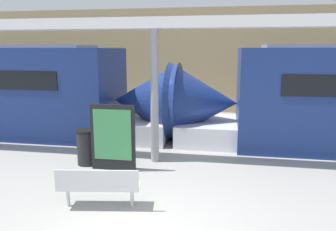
% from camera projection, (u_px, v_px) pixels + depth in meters
% --- Properties ---
extents(station_wall, '(56.00, 0.20, 5.00)m').
position_uv_depth(station_wall, '(201.00, 61.00, 15.91)').
color(station_wall, tan).
rests_on(station_wall, ground_plane).
extents(bench_near, '(1.64, 0.68, 0.83)m').
position_uv_depth(bench_near, '(98.00, 185.00, 6.32)').
color(bench_near, silver).
rests_on(bench_near, ground_plane).
extents(trash_bin, '(0.53, 0.53, 0.95)m').
position_uv_depth(trash_bin, '(86.00, 147.00, 8.81)').
color(trash_bin, black).
rests_on(trash_bin, ground_plane).
extents(poster_board, '(1.16, 0.07, 1.71)m').
position_uv_depth(poster_board, '(113.00, 137.00, 8.29)').
color(poster_board, black).
rests_on(poster_board, ground_plane).
extents(support_column_near, '(0.22, 0.22, 3.58)m').
position_uv_depth(support_column_near, '(154.00, 98.00, 8.78)').
color(support_column_near, gray).
rests_on(support_column_near, ground_plane).
extents(canopy_beam, '(28.00, 0.60, 0.28)m').
position_uv_depth(canopy_beam, '(154.00, 23.00, 8.39)').
color(canopy_beam, silver).
rests_on(canopy_beam, support_column_near).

